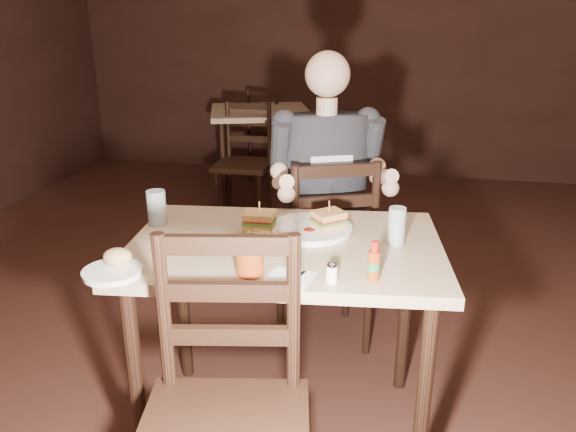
% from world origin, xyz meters
% --- Properties ---
extents(room_shell, '(7.00, 7.00, 7.00)m').
position_xyz_m(room_shell, '(0.00, 0.00, 1.40)').
color(room_shell, black).
rests_on(room_shell, ground).
extents(main_table, '(1.15, 0.83, 0.77)m').
position_xyz_m(main_table, '(-0.18, -0.28, 0.68)').
color(main_table, tan).
rests_on(main_table, ground).
extents(bg_table, '(1.01, 1.01, 0.77)m').
position_xyz_m(bg_table, '(-0.97, 2.50, 0.68)').
color(bg_table, tan).
rests_on(bg_table, ground).
extents(chair_far, '(0.58, 0.60, 0.94)m').
position_xyz_m(chair_far, '(-0.13, 0.38, 0.47)').
color(chair_far, black).
rests_on(chair_far, ground).
extents(bg_chair_far, '(0.55, 0.57, 0.87)m').
position_xyz_m(bg_chair_far, '(-0.97, 3.05, 0.44)').
color(bg_chair_far, black).
rests_on(bg_chair_far, ground).
extents(bg_chair_near, '(0.41, 0.45, 0.88)m').
position_xyz_m(bg_chair_near, '(-0.97, 1.95, 0.44)').
color(bg_chair_near, black).
rests_on(bg_chair_near, ground).
extents(diner, '(0.63, 0.57, 0.89)m').
position_xyz_m(diner, '(-0.12, 0.34, 0.93)').
color(diner, '#27272B').
rests_on(diner, chair_far).
extents(dinner_plate, '(0.32, 0.32, 0.02)m').
position_xyz_m(dinner_plate, '(-0.11, -0.16, 0.78)').
color(dinner_plate, white).
rests_on(dinner_plate, main_table).
extents(sandwich_left, '(0.11, 0.09, 0.10)m').
position_xyz_m(sandwich_left, '(-0.29, -0.20, 0.83)').
color(sandwich_left, tan).
rests_on(sandwich_left, dinner_plate).
extents(sandwich_right, '(0.14, 0.13, 0.09)m').
position_xyz_m(sandwich_right, '(-0.05, -0.14, 0.83)').
color(sandwich_right, tan).
rests_on(sandwich_right, dinner_plate).
extents(fries_pile, '(0.26, 0.20, 0.04)m').
position_xyz_m(fries_pile, '(-0.22, -0.33, 0.80)').
color(fries_pile, tan).
rests_on(fries_pile, dinner_plate).
extents(ketchup_dollop, '(0.05, 0.05, 0.01)m').
position_xyz_m(ketchup_dollop, '(-0.11, -0.20, 0.79)').
color(ketchup_dollop, maroon).
rests_on(ketchup_dollop, dinner_plate).
extents(glass_left, '(0.08, 0.08, 0.13)m').
position_xyz_m(glass_left, '(-0.68, -0.19, 0.84)').
color(glass_left, silver).
rests_on(glass_left, main_table).
extents(glass_right, '(0.06, 0.06, 0.13)m').
position_xyz_m(glass_right, '(0.20, -0.22, 0.84)').
color(glass_right, silver).
rests_on(glass_right, main_table).
extents(hot_sauce, '(0.04, 0.04, 0.12)m').
position_xyz_m(hot_sauce, '(0.14, -0.50, 0.83)').
color(hot_sauce, maroon).
rests_on(hot_sauce, main_table).
extents(salt_shaker, '(0.04, 0.04, 0.06)m').
position_xyz_m(salt_shaker, '(0.02, -0.55, 0.80)').
color(salt_shaker, white).
rests_on(salt_shaker, main_table).
extents(syrup_dispenser, '(0.10, 0.10, 0.11)m').
position_xyz_m(syrup_dispenser, '(-0.23, -0.54, 0.83)').
color(syrup_dispenser, maroon).
rests_on(syrup_dispenser, main_table).
extents(napkin, '(0.15, 0.14, 0.00)m').
position_xyz_m(napkin, '(-0.11, -0.54, 0.77)').
color(napkin, white).
rests_on(napkin, main_table).
extents(knife, '(0.08, 0.21, 0.01)m').
position_xyz_m(knife, '(-0.09, -0.59, 0.78)').
color(knife, silver).
rests_on(knife, napkin).
extents(fork, '(0.06, 0.16, 0.01)m').
position_xyz_m(fork, '(-0.10, -0.58, 0.78)').
color(fork, silver).
rests_on(fork, napkin).
extents(side_plate, '(0.19, 0.19, 0.01)m').
position_xyz_m(side_plate, '(-0.64, -0.63, 0.78)').
color(side_plate, white).
rests_on(side_plate, main_table).
extents(bread_roll, '(0.10, 0.08, 0.05)m').
position_xyz_m(bread_roll, '(-0.64, -0.58, 0.81)').
color(bread_roll, tan).
rests_on(bread_roll, side_plate).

